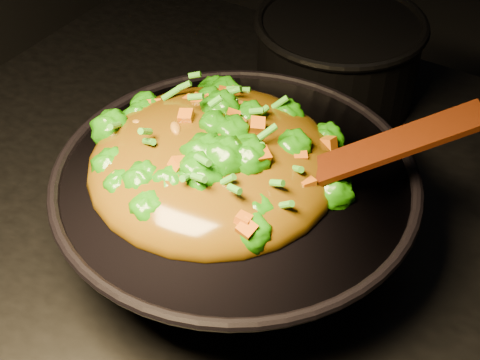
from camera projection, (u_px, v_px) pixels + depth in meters
The scene contains 4 objects.
wok at pixel (236, 211), 0.82m from camera, with size 0.42×0.42×0.12m, color black, non-canonical shape.
stir_fry at pixel (212, 135), 0.76m from camera, with size 0.30×0.30×0.10m, color #1F7508, non-canonical shape.
spatula at pixel (359, 157), 0.74m from camera, with size 0.28×0.04×0.01m, color #331108.
back_pot at pixel (337, 60), 1.05m from camera, with size 0.25×0.25×0.14m, color black.
Camera 1 is at (0.28, -0.58, 1.54)m, focal length 50.00 mm.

